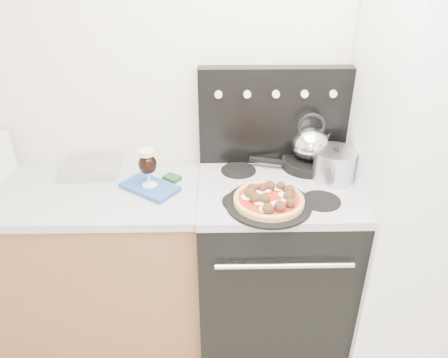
{
  "coord_description": "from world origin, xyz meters",
  "views": [
    {
      "loc": [
        -0.21,
        -0.64,
        1.98
      ],
      "look_at": [
        -0.18,
        1.05,
        1.03
      ],
      "focal_mm": 35.0,
      "sensor_mm": 36.0,
      "label": 1
    }
  ],
  "objects_px": {
    "fridge": "(424,181)",
    "pizza": "(269,198)",
    "oven_mitt": "(150,187)",
    "base_cabinet": "(67,263)",
    "pizza_pan": "(269,204)",
    "tea_kettle": "(310,140)",
    "skillet": "(308,163)",
    "stock_pot": "(334,166)",
    "beer_glass": "(148,168)",
    "stove_body": "(272,262)"
  },
  "relations": [
    {
      "from": "fridge",
      "to": "base_cabinet",
      "type": "bearing_deg",
      "value": 178.41
    },
    {
      "from": "beer_glass",
      "to": "stock_pot",
      "type": "bearing_deg",
      "value": 3.15
    },
    {
      "from": "base_cabinet",
      "to": "skillet",
      "type": "xyz_separation_m",
      "value": [
        1.29,
        0.16,
        0.51
      ]
    },
    {
      "from": "stove_body",
      "to": "skillet",
      "type": "distance_m",
      "value": 0.57
    },
    {
      "from": "fridge",
      "to": "pizza",
      "type": "xyz_separation_m",
      "value": [
        -0.76,
        -0.15,
        0.0
      ]
    },
    {
      "from": "pizza",
      "to": "tea_kettle",
      "type": "xyz_separation_m",
      "value": [
        0.24,
        0.36,
        0.12
      ]
    },
    {
      "from": "stove_body",
      "to": "beer_glass",
      "type": "distance_m",
      "value": 0.84
    },
    {
      "from": "stove_body",
      "to": "pizza",
      "type": "distance_m",
      "value": 0.55
    },
    {
      "from": "fridge",
      "to": "beer_glass",
      "type": "relative_size",
      "value": 10.03
    },
    {
      "from": "base_cabinet",
      "to": "tea_kettle",
      "type": "distance_m",
      "value": 1.45
    },
    {
      "from": "fridge",
      "to": "tea_kettle",
      "type": "bearing_deg",
      "value": 158.18
    },
    {
      "from": "base_cabinet",
      "to": "pizza",
      "type": "xyz_separation_m",
      "value": [
        1.04,
        -0.2,
        0.52
      ]
    },
    {
      "from": "stove_body",
      "to": "beer_glass",
      "type": "xyz_separation_m",
      "value": [
        -0.62,
        0.01,
        0.58
      ]
    },
    {
      "from": "stove_body",
      "to": "tea_kettle",
      "type": "xyz_separation_m",
      "value": [
        0.18,
        0.18,
        0.63
      ]
    },
    {
      "from": "beer_glass",
      "to": "pizza_pan",
      "type": "bearing_deg",
      "value": -18.18
    },
    {
      "from": "oven_mitt",
      "to": "fridge",
      "type": "bearing_deg",
      "value": -1.36
    },
    {
      "from": "pizza_pan",
      "to": "pizza",
      "type": "distance_m",
      "value": 0.03
    },
    {
      "from": "oven_mitt",
      "to": "base_cabinet",
      "type": "bearing_deg",
      "value": 177.8
    },
    {
      "from": "pizza",
      "to": "tea_kettle",
      "type": "distance_m",
      "value": 0.45
    },
    {
      "from": "stove_body",
      "to": "fridge",
      "type": "distance_m",
      "value": 0.87
    },
    {
      "from": "skillet",
      "to": "tea_kettle",
      "type": "distance_m",
      "value": 0.13
    },
    {
      "from": "base_cabinet",
      "to": "pizza_pan",
      "type": "relative_size",
      "value": 3.75
    },
    {
      "from": "base_cabinet",
      "to": "tea_kettle",
      "type": "relative_size",
      "value": 6.94
    },
    {
      "from": "skillet",
      "to": "tea_kettle",
      "type": "bearing_deg",
      "value": 0.0
    },
    {
      "from": "skillet",
      "to": "pizza",
      "type": "bearing_deg",
      "value": -123.95
    },
    {
      "from": "stock_pot",
      "to": "pizza",
      "type": "bearing_deg",
      "value": -145.84
    },
    {
      "from": "tea_kettle",
      "to": "fridge",
      "type": "bearing_deg",
      "value": -34.81
    },
    {
      "from": "pizza_pan",
      "to": "stock_pot",
      "type": "distance_m",
      "value": 0.42
    },
    {
      "from": "base_cabinet",
      "to": "fridge",
      "type": "height_order",
      "value": "fridge"
    },
    {
      "from": "oven_mitt",
      "to": "pizza_pan",
      "type": "distance_m",
      "value": 0.58
    },
    {
      "from": "base_cabinet",
      "to": "oven_mitt",
      "type": "distance_m",
      "value": 0.69
    },
    {
      "from": "stove_body",
      "to": "oven_mitt",
      "type": "xyz_separation_m",
      "value": [
        -0.62,
        0.01,
        0.47
      ]
    },
    {
      "from": "base_cabinet",
      "to": "beer_glass",
      "type": "height_order",
      "value": "beer_glass"
    },
    {
      "from": "fridge",
      "to": "pizza",
      "type": "bearing_deg",
      "value": -168.78
    },
    {
      "from": "pizza",
      "to": "stock_pot",
      "type": "xyz_separation_m",
      "value": [
        0.34,
        0.23,
        0.04
      ]
    },
    {
      "from": "stock_pot",
      "to": "beer_glass",
      "type": "bearing_deg",
      "value": -176.85
    },
    {
      "from": "oven_mitt",
      "to": "pizza_pan",
      "type": "height_order",
      "value": "pizza_pan"
    },
    {
      "from": "oven_mitt",
      "to": "pizza",
      "type": "height_order",
      "value": "pizza"
    },
    {
      "from": "stock_pot",
      "to": "skillet",
      "type": "bearing_deg",
      "value": 127.99
    },
    {
      "from": "fridge",
      "to": "pizza_pan",
      "type": "distance_m",
      "value": 0.78
    },
    {
      "from": "stove_body",
      "to": "skillet",
      "type": "height_order",
      "value": "skillet"
    },
    {
      "from": "beer_glass",
      "to": "pizza",
      "type": "distance_m",
      "value": 0.59
    },
    {
      "from": "beer_glass",
      "to": "stove_body",
      "type": "bearing_deg",
      "value": -0.58
    },
    {
      "from": "base_cabinet",
      "to": "oven_mitt",
      "type": "height_order",
      "value": "oven_mitt"
    },
    {
      "from": "fridge",
      "to": "stock_pot",
      "type": "height_order",
      "value": "fridge"
    },
    {
      "from": "base_cabinet",
      "to": "pizza",
      "type": "relative_size",
      "value": 4.61
    },
    {
      "from": "stock_pot",
      "to": "pizza_pan",
      "type": "bearing_deg",
      "value": -145.84
    },
    {
      "from": "fridge",
      "to": "beer_glass",
      "type": "bearing_deg",
      "value": 178.64
    },
    {
      "from": "tea_kettle",
      "to": "stock_pot",
      "type": "relative_size",
      "value": 1.04
    },
    {
      "from": "beer_glass",
      "to": "pizza_pan",
      "type": "relative_size",
      "value": 0.49
    }
  ]
}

